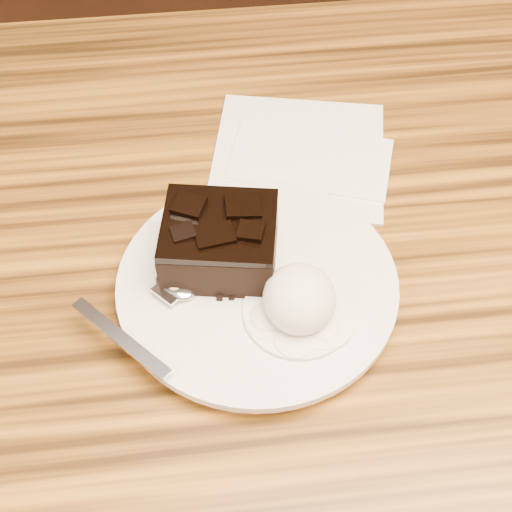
{
  "coord_description": "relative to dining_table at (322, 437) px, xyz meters",
  "views": [
    {
      "loc": [
        -0.13,
        -0.39,
        1.27
      ],
      "look_at": [
        -0.09,
        -0.02,
        0.79
      ],
      "focal_mm": 51.49,
      "sensor_mm": 36.0,
      "label": 1
    }
  ],
  "objects": [
    {
      "name": "ice_cream_scoop",
      "position": [
        -0.06,
        -0.07,
        0.41
      ],
      "size": [
        0.06,
        0.06,
        0.05
      ],
      "primitive_type": "ellipsoid",
      "color": "white",
      "rests_on": "plate"
    },
    {
      "name": "plate",
      "position": [
        -0.09,
        -0.03,
        0.38
      ],
      "size": [
        0.24,
        0.24,
        0.02
      ],
      "primitive_type": "cylinder",
      "color": "white",
      "rests_on": "dining_table"
    },
    {
      "name": "brownie",
      "position": [
        -0.12,
        -0.0,
        0.42
      ],
      "size": [
        0.11,
        0.1,
        0.04
      ],
      "primitive_type": "cube",
      "rotation": [
        0.0,
        0.0,
        -0.18
      ],
      "color": "black",
      "rests_on": "plate"
    },
    {
      "name": "crumb_a",
      "position": [
        -0.12,
        -0.04,
        0.4
      ],
      "size": [
        0.01,
        0.01,
        0.0
      ],
      "primitive_type": "cube",
      "rotation": [
        0.0,
        0.0,
        1.41
      ],
      "color": "black",
      "rests_on": "plate"
    },
    {
      "name": "melt_puddle",
      "position": [
        -0.06,
        -0.07,
        0.4
      ],
      "size": [
        0.09,
        0.09,
        0.0
      ],
      "primitive_type": "cylinder",
      "color": "white",
      "rests_on": "plate"
    },
    {
      "name": "spoon",
      "position": [
        -0.16,
        -0.03,
        0.4
      ],
      "size": [
        0.13,
        0.13,
        0.01
      ],
      "primitive_type": null,
      "rotation": [
        0.0,
        0.0,
        0.75
      ],
      "color": "silver",
      "rests_on": "plate"
    },
    {
      "name": "crumb_b",
      "position": [
        -0.11,
        -0.05,
        0.4
      ],
      "size": [
        0.01,
        0.01,
        0.0
      ],
      "primitive_type": "cube",
      "rotation": [
        0.0,
        0.0,
        1.55
      ],
      "color": "black",
      "rests_on": "plate"
    },
    {
      "name": "dining_table",
      "position": [
        0.0,
        0.0,
        0.0
      ],
      "size": [
        1.2,
        0.8,
        0.75
      ],
      "primitive_type": null,
      "color": "black",
      "rests_on": "floor"
    },
    {
      "name": "napkin",
      "position": [
        -0.03,
        0.13,
        0.38
      ],
      "size": [
        0.2,
        0.2,
        0.01
      ],
      "primitive_type": "cube",
      "rotation": [
        0.0,
        0.0,
        -0.22
      ],
      "color": "white",
      "rests_on": "dining_table"
    }
  ]
}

